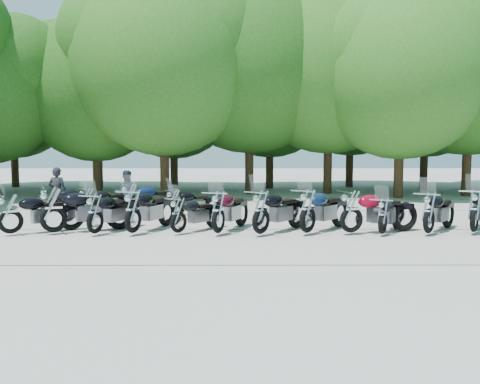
{
  "coord_description": "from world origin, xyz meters",
  "views": [
    {
      "loc": [
        -0.07,
        -13.13,
        2.39
      ],
      "look_at": [
        0.0,
        1.5,
        1.1
      ],
      "focal_mm": 38.0,
      "sensor_mm": 36.0,
      "label": 1
    }
  ],
  "objects_px": {
    "motorcycle_7": "(308,209)",
    "motorcycle_12": "(51,201)",
    "rider_1": "(126,193)",
    "rider_0": "(57,193)",
    "motorcycle_4": "(178,214)",
    "motorcycle_13": "(88,202)",
    "motorcycle_2": "(95,212)",
    "motorcycle_5": "(218,210)",
    "motorcycle_1": "(54,209)",
    "motorcycle_6": "(261,211)",
    "motorcycle_9": "(383,215)",
    "motorcycle_14": "(131,200)",
    "motorcycle_8": "(351,210)",
    "motorcycle_11": "(475,209)",
    "motorcycle_3": "(133,210)",
    "motorcycle_10": "(429,211)",
    "motorcycle_15": "(174,203)"
  },
  "relations": [
    {
      "from": "motorcycle_7",
      "to": "motorcycle_6",
      "type": "bearing_deg",
      "value": 46.81
    },
    {
      "from": "motorcycle_10",
      "to": "motorcycle_12",
      "type": "height_order",
      "value": "motorcycle_10"
    },
    {
      "from": "motorcycle_3",
      "to": "motorcycle_4",
      "type": "relative_size",
      "value": 1.21
    },
    {
      "from": "motorcycle_7",
      "to": "motorcycle_12",
      "type": "height_order",
      "value": "motorcycle_7"
    },
    {
      "from": "motorcycle_8",
      "to": "motorcycle_10",
      "type": "distance_m",
      "value": 2.08
    },
    {
      "from": "motorcycle_2",
      "to": "motorcycle_7",
      "type": "height_order",
      "value": "motorcycle_7"
    },
    {
      "from": "motorcycle_2",
      "to": "motorcycle_3",
      "type": "xyz_separation_m",
      "value": [
        1.01,
        0.04,
        0.06
      ]
    },
    {
      "from": "motorcycle_1",
      "to": "motorcycle_6",
      "type": "relative_size",
      "value": 1.03
    },
    {
      "from": "motorcycle_9",
      "to": "motorcycle_13",
      "type": "xyz_separation_m",
      "value": [
        -8.77,
        2.78,
        0.04
      ]
    },
    {
      "from": "rider_0",
      "to": "motorcycle_9",
      "type": "bearing_deg",
      "value": 164.39
    },
    {
      "from": "motorcycle_2",
      "to": "rider_0",
      "type": "bearing_deg",
      "value": -34.39
    },
    {
      "from": "motorcycle_1",
      "to": "motorcycle_7",
      "type": "xyz_separation_m",
      "value": [
        6.94,
        -0.11,
        -0.01
      ]
    },
    {
      "from": "motorcycle_8",
      "to": "motorcycle_9",
      "type": "relative_size",
      "value": 1.2
    },
    {
      "from": "motorcycle_5",
      "to": "motorcycle_7",
      "type": "relative_size",
      "value": 0.96
    },
    {
      "from": "motorcycle_3",
      "to": "motorcycle_13",
      "type": "height_order",
      "value": "motorcycle_3"
    },
    {
      "from": "motorcycle_3",
      "to": "motorcycle_2",
      "type": "bearing_deg",
      "value": 24.43
    },
    {
      "from": "motorcycle_7",
      "to": "motorcycle_11",
      "type": "relative_size",
      "value": 1.02
    },
    {
      "from": "motorcycle_9",
      "to": "motorcycle_5",
      "type": "bearing_deg",
      "value": 30.47
    },
    {
      "from": "motorcycle_4",
      "to": "rider_0",
      "type": "xyz_separation_m",
      "value": [
        -4.48,
        3.35,
        0.28
      ]
    },
    {
      "from": "motorcycle_7",
      "to": "motorcycle_4",
      "type": "bearing_deg",
      "value": 38.24
    },
    {
      "from": "motorcycle_3",
      "to": "motorcycle_15",
      "type": "relative_size",
      "value": 1.2
    },
    {
      "from": "motorcycle_6",
      "to": "motorcycle_14",
      "type": "distance_m",
      "value": 5.06
    },
    {
      "from": "motorcycle_4",
      "to": "motorcycle_11",
      "type": "bearing_deg",
      "value": -141.64
    },
    {
      "from": "motorcycle_8",
      "to": "motorcycle_7",
      "type": "bearing_deg",
      "value": 70.49
    },
    {
      "from": "motorcycle_5",
      "to": "rider_1",
      "type": "relative_size",
      "value": 1.53
    },
    {
      "from": "motorcycle_2",
      "to": "rider_0",
      "type": "height_order",
      "value": "rider_0"
    },
    {
      "from": "motorcycle_1",
      "to": "motorcycle_10",
      "type": "xyz_separation_m",
      "value": [
        10.22,
        -0.2,
        -0.05
      ]
    },
    {
      "from": "motorcycle_11",
      "to": "motorcycle_15",
      "type": "xyz_separation_m",
      "value": [
        -8.56,
        2.64,
        -0.12
      ]
    },
    {
      "from": "motorcycle_6",
      "to": "motorcycle_12",
      "type": "bearing_deg",
      "value": 15.11
    },
    {
      "from": "motorcycle_6",
      "to": "motorcycle_15",
      "type": "distance_m",
      "value": 3.95
    },
    {
      "from": "motorcycle_2",
      "to": "motorcycle_15",
      "type": "distance_m",
      "value": 3.31
    },
    {
      "from": "motorcycle_3",
      "to": "motorcycle_5",
      "type": "relative_size",
      "value": 1.02
    },
    {
      "from": "motorcycle_7",
      "to": "motorcycle_14",
      "type": "xyz_separation_m",
      "value": [
        -5.39,
        2.79,
        -0.02
      ]
    },
    {
      "from": "motorcycle_12",
      "to": "motorcycle_13",
      "type": "height_order",
      "value": "motorcycle_12"
    },
    {
      "from": "motorcycle_9",
      "to": "motorcycle_15",
      "type": "height_order",
      "value": "motorcycle_15"
    },
    {
      "from": "rider_1",
      "to": "rider_0",
      "type": "bearing_deg",
      "value": 6.08
    },
    {
      "from": "motorcycle_8",
      "to": "motorcycle_13",
      "type": "height_order",
      "value": "motorcycle_8"
    },
    {
      "from": "motorcycle_14",
      "to": "rider_1",
      "type": "xyz_separation_m",
      "value": [
        -0.42,
        1.25,
        0.1
      ]
    },
    {
      "from": "motorcycle_4",
      "to": "motorcycle_7",
      "type": "bearing_deg",
      "value": -142.9
    },
    {
      "from": "motorcycle_6",
      "to": "motorcycle_5",
      "type": "bearing_deg",
      "value": 33.35
    },
    {
      "from": "motorcycle_12",
      "to": "rider_0",
      "type": "bearing_deg",
      "value": -23.79
    },
    {
      "from": "motorcycle_14",
      "to": "rider_1",
      "type": "relative_size",
      "value": 1.54
    },
    {
      "from": "motorcycle_4",
      "to": "motorcycle_13",
      "type": "xyz_separation_m",
      "value": [
        -3.23,
        2.56,
        0.04
      ]
    },
    {
      "from": "motorcycle_7",
      "to": "motorcycle_10",
      "type": "relative_size",
      "value": 1.07
    },
    {
      "from": "motorcycle_11",
      "to": "motorcycle_13",
      "type": "bearing_deg",
      "value": 21.47
    },
    {
      "from": "rider_0",
      "to": "motorcycle_4",
      "type": "bearing_deg",
      "value": 147.19
    },
    {
      "from": "motorcycle_8",
      "to": "motorcycle_11",
      "type": "height_order",
      "value": "motorcycle_11"
    },
    {
      "from": "rider_0",
      "to": "motorcycle_14",
      "type": "bearing_deg",
      "value": 170.27
    },
    {
      "from": "motorcycle_4",
      "to": "motorcycle_12",
      "type": "xyz_separation_m",
      "value": [
        -4.48,
        2.72,
        0.06
      ]
    },
    {
      "from": "motorcycle_1",
      "to": "rider_0",
      "type": "bearing_deg",
      "value": -11.83
    }
  ]
}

